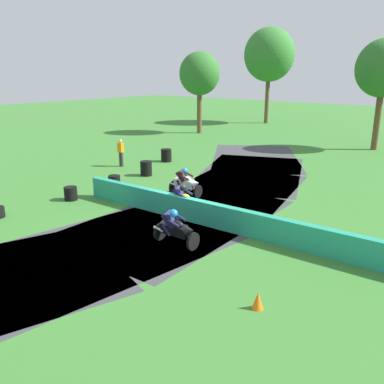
{
  "coord_description": "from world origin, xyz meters",
  "views": [
    {
      "loc": [
        9.95,
        -11.33,
        5.54
      ],
      "look_at": [
        -0.09,
        0.71,
        0.9
      ],
      "focal_mm": 38.43,
      "sensor_mm": 36.0,
      "label": 1
    }
  ],
  "objects_px": {
    "traffic_cone": "(258,301)",
    "motorcycle_chase_yellow": "(184,201)",
    "motorcycle_lead_black": "(176,228)",
    "tire_stack_mid_b": "(71,193)",
    "motorcycle_trailing_white": "(186,182)",
    "track_marshal": "(121,153)",
    "tire_stack_far": "(114,181)",
    "tire_stack_extra_b": "(166,155)",
    "tire_stack_extra_a": "(146,168)"
  },
  "relations": [
    {
      "from": "traffic_cone",
      "to": "motorcycle_chase_yellow",
      "type": "bearing_deg",
      "value": 145.99
    },
    {
      "from": "motorcycle_lead_black",
      "to": "tire_stack_mid_b",
      "type": "distance_m",
      "value": 7.02
    },
    {
      "from": "traffic_cone",
      "to": "motorcycle_trailing_white",
      "type": "bearing_deg",
      "value": 141.21
    },
    {
      "from": "motorcycle_lead_black",
      "to": "traffic_cone",
      "type": "bearing_deg",
      "value": -20.32
    },
    {
      "from": "motorcycle_lead_black",
      "to": "motorcycle_chase_yellow",
      "type": "height_order",
      "value": "motorcycle_chase_yellow"
    },
    {
      "from": "track_marshal",
      "to": "traffic_cone",
      "type": "bearing_deg",
      "value": -29.44
    },
    {
      "from": "tire_stack_mid_b",
      "to": "traffic_cone",
      "type": "distance_m",
      "value": 11.18
    },
    {
      "from": "motorcycle_lead_black",
      "to": "tire_stack_far",
      "type": "height_order",
      "value": "motorcycle_lead_black"
    },
    {
      "from": "motorcycle_trailing_white",
      "to": "tire_stack_extra_b",
      "type": "xyz_separation_m",
      "value": [
        -5.82,
        4.89,
        -0.25
      ]
    },
    {
      "from": "tire_stack_extra_a",
      "to": "traffic_cone",
      "type": "bearing_deg",
      "value": -32.88
    },
    {
      "from": "motorcycle_chase_yellow",
      "to": "tire_stack_far",
      "type": "xyz_separation_m",
      "value": [
        -5.41,
        1.0,
        -0.35
      ]
    },
    {
      "from": "tire_stack_mid_b",
      "to": "tire_stack_extra_b",
      "type": "relative_size",
      "value": 0.75
    },
    {
      "from": "tire_stack_mid_b",
      "to": "tire_stack_extra_a",
      "type": "relative_size",
      "value": 0.75
    },
    {
      "from": "motorcycle_trailing_white",
      "to": "track_marshal",
      "type": "distance_m",
      "value": 7.29
    },
    {
      "from": "motorcycle_chase_yellow",
      "to": "track_marshal",
      "type": "relative_size",
      "value": 1.03
    },
    {
      "from": "motorcycle_lead_black",
      "to": "tire_stack_mid_b",
      "type": "height_order",
      "value": "motorcycle_lead_black"
    },
    {
      "from": "tire_stack_extra_b",
      "to": "traffic_cone",
      "type": "height_order",
      "value": "tire_stack_extra_b"
    },
    {
      "from": "motorcycle_lead_black",
      "to": "tire_stack_far",
      "type": "bearing_deg",
      "value": 154.73
    },
    {
      "from": "track_marshal",
      "to": "traffic_cone",
      "type": "height_order",
      "value": "track_marshal"
    },
    {
      "from": "tire_stack_far",
      "to": "tire_stack_extra_b",
      "type": "bearing_deg",
      "value": 109.73
    },
    {
      "from": "tire_stack_mid_b",
      "to": "track_marshal",
      "type": "bearing_deg",
      "value": 120.21
    },
    {
      "from": "motorcycle_lead_black",
      "to": "tire_stack_extra_a",
      "type": "distance_m",
      "value": 9.7
    },
    {
      "from": "motorcycle_trailing_white",
      "to": "tire_stack_far",
      "type": "height_order",
      "value": "motorcycle_trailing_white"
    },
    {
      "from": "motorcycle_lead_black",
      "to": "motorcycle_trailing_white",
      "type": "height_order",
      "value": "motorcycle_trailing_white"
    },
    {
      "from": "motorcycle_lead_black",
      "to": "traffic_cone",
      "type": "relative_size",
      "value": 3.83
    },
    {
      "from": "track_marshal",
      "to": "traffic_cone",
      "type": "relative_size",
      "value": 3.7
    },
    {
      "from": "tire_stack_extra_a",
      "to": "traffic_cone",
      "type": "height_order",
      "value": "tire_stack_extra_a"
    },
    {
      "from": "tire_stack_extra_a",
      "to": "traffic_cone",
      "type": "xyz_separation_m",
      "value": [
        11.59,
        -7.5,
        -0.18
      ]
    },
    {
      "from": "motorcycle_lead_black",
      "to": "tire_stack_extra_b",
      "type": "height_order",
      "value": "motorcycle_lead_black"
    },
    {
      "from": "motorcycle_chase_yellow",
      "to": "motorcycle_trailing_white",
      "type": "bearing_deg",
      "value": 129.38
    },
    {
      "from": "tire_stack_extra_a",
      "to": "tire_stack_extra_b",
      "type": "relative_size",
      "value": 1.0
    },
    {
      "from": "motorcycle_lead_black",
      "to": "motorcycle_chase_yellow",
      "type": "xyz_separation_m",
      "value": [
        -1.67,
        2.34,
        0.01
      ]
    },
    {
      "from": "track_marshal",
      "to": "tire_stack_far",
      "type": "bearing_deg",
      "value": -44.89
    },
    {
      "from": "tire_stack_extra_a",
      "to": "motorcycle_lead_black",
      "type": "bearing_deg",
      "value": -38.36
    },
    {
      "from": "motorcycle_lead_black",
      "to": "tire_stack_far",
      "type": "relative_size",
      "value": 2.81
    },
    {
      "from": "tire_stack_extra_b",
      "to": "motorcycle_trailing_white",
      "type": "bearing_deg",
      "value": -40.03
    },
    {
      "from": "tire_stack_mid_b",
      "to": "track_marshal",
      "type": "xyz_separation_m",
      "value": [
        -3.43,
        5.89,
        0.52
      ]
    },
    {
      "from": "tire_stack_extra_a",
      "to": "track_marshal",
      "type": "relative_size",
      "value": 0.49
    },
    {
      "from": "tire_stack_extra_b",
      "to": "track_marshal",
      "type": "distance_m",
      "value": 2.99
    },
    {
      "from": "motorcycle_lead_black",
      "to": "track_marshal",
      "type": "height_order",
      "value": "track_marshal"
    },
    {
      "from": "tire_stack_extra_a",
      "to": "tire_stack_extra_b",
      "type": "distance_m",
      "value": 3.73
    },
    {
      "from": "motorcycle_trailing_white",
      "to": "tire_stack_extra_b",
      "type": "relative_size",
      "value": 2.1
    },
    {
      "from": "motorcycle_chase_yellow",
      "to": "tire_stack_extra_b",
      "type": "bearing_deg",
      "value": 137.14
    },
    {
      "from": "motorcycle_chase_yellow",
      "to": "motorcycle_trailing_white",
      "type": "xyz_separation_m",
      "value": [
        -1.76,
        2.14,
        0.0
      ]
    },
    {
      "from": "motorcycle_chase_yellow",
      "to": "tire_stack_far",
      "type": "bearing_deg",
      "value": 169.51
    },
    {
      "from": "motorcycle_lead_black",
      "to": "track_marshal",
      "type": "relative_size",
      "value": 1.03
    },
    {
      "from": "motorcycle_chase_yellow",
      "to": "traffic_cone",
      "type": "height_order",
      "value": "motorcycle_chase_yellow"
    },
    {
      "from": "tire_stack_mid_b",
      "to": "traffic_cone",
      "type": "xyz_separation_m",
      "value": [
        10.96,
        -2.23,
        -0.08
      ]
    },
    {
      "from": "track_marshal",
      "to": "traffic_cone",
      "type": "xyz_separation_m",
      "value": [
        14.39,
        -8.12,
        -0.6
      ]
    },
    {
      "from": "motorcycle_chase_yellow",
      "to": "track_marshal",
      "type": "xyz_separation_m",
      "value": [
        -8.73,
        4.3,
        0.17
      ]
    }
  ]
}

